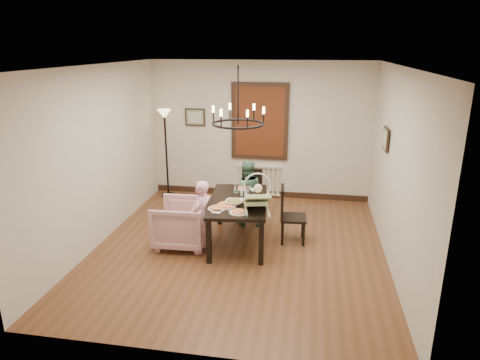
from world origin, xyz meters
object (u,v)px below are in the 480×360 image
(elderly_woman, at_px, (201,223))
(baby_bouncer, at_px, (257,198))
(chair_far, at_px, (248,194))
(seated_man, at_px, (246,198))
(dining_table, at_px, (238,205))
(armchair, at_px, (181,223))
(floor_lamp, at_px, (166,155))
(chair_right, at_px, (293,215))
(drinking_glass, at_px, (248,192))

(elderly_woman, distance_m, baby_bouncer, 0.97)
(chair_far, distance_m, seated_man, 0.31)
(dining_table, relative_size, armchair, 2.00)
(floor_lamp, bearing_deg, dining_table, -46.48)
(chair_right, distance_m, seated_man, 1.03)
(dining_table, distance_m, floor_lamp, 2.70)
(elderly_woman, xyz_separation_m, drinking_glass, (0.63, 0.60, 0.33))
(drinking_glass, bearing_deg, chair_far, 98.29)
(elderly_woman, xyz_separation_m, floor_lamp, (-1.34, 2.36, 0.42))
(chair_right, distance_m, baby_bouncer, 0.91)
(armchair, distance_m, seated_man, 1.35)
(baby_bouncer, distance_m, drinking_glass, 0.64)
(dining_table, relative_size, drinking_glass, 12.15)
(dining_table, xyz_separation_m, seated_man, (0.01, 0.76, -0.16))
(seated_man, distance_m, drinking_glass, 0.66)
(chair_right, distance_m, elderly_woman, 1.51)
(drinking_glass, bearing_deg, seated_man, 100.75)
(chair_right, relative_size, baby_bouncer, 1.56)
(floor_lamp, bearing_deg, baby_bouncer, -46.86)
(chair_far, relative_size, baby_bouncer, 1.52)
(chair_far, bearing_deg, drinking_glass, -65.34)
(seated_man, xyz_separation_m, drinking_glass, (0.11, -0.57, 0.32))
(seated_man, bearing_deg, baby_bouncer, 97.68)
(chair_far, height_order, drinking_glass, chair_far)
(baby_bouncer, bearing_deg, armchair, 160.76)
(armchair, height_order, floor_lamp, floor_lamp)
(chair_far, height_order, seated_man, seated_man)
(floor_lamp, bearing_deg, chair_right, -32.88)
(chair_right, xyz_separation_m, drinking_glass, (-0.75, 0.00, 0.34))
(baby_bouncer, bearing_deg, seated_man, 93.89)
(floor_lamp, bearing_deg, seated_man, -32.52)
(chair_far, relative_size, drinking_glass, 6.66)
(floor_lamp, bearing_deg, drinking_glass, -41.66)
(dining_table, relative_size, chair_right, 1.78)
(drinking_glass, xyz_separation_m, floor_lamp, (-1.97, 1.76, 0.10))
(seated_man, height_order, baby_bouncer, baby_bouncer)
(elderly_woman, bearing_deg, drinking_glass, 140.61)
(elderly_woman, relative_size, seated_man, 0.98)
(chair_right, bearing_deg, chair_far, 40.42)
(dining_table, bearing_deg, floor_lamp, 127.46)
(elderly_woman, height_order, floor_lamp, floor_lamp)
(armchair, relative_size, floor_lamp, 0.46)
(armchair, xyz_separation_m, elderly_woman, (0.37, -0.17, 0.10))
(drinking_glass, bearing_deg, dining_table, -121.68)
(chair_right, relative_size, elderly_woman, 0.98)
(floor_lamp, bearing_deg, armchair, -66.15)
(armchair, bearing_deg, chair_far, 144.60)
(dining_table, bearing_deg, armchair, -170.83)
(dining_table, bearing_deg, elderly_woman, -147.57)
(elderly_woman, height_order, drinking_glass, elderly_woman)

